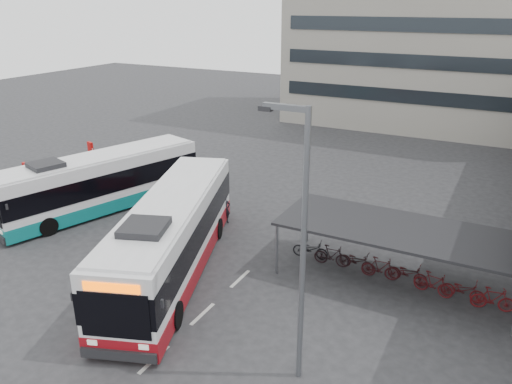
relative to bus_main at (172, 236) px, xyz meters
The scene contains 9 objects.
ground 1.98m from the bus_main, 57.04° to the left, with size 120.00×120.00×0.00m, color #28282B.
bike_shelter 9.74m from the bus_main, 22.79° to the left, with size 10.00×4.00×2.54m.
road_markings 4.13m from the bus_main, 36.66° to the right, with size 0.15×7.60×0.01m.
bus_main is the anchor object (origin of this frame).
bus_teal 8.93m from the bus_main, 153.94° to the left, with size 6.03×12.18×3.53m.
pedestrian 5.69m from the bus_main, 96.61° to the left, with size 0.59×0.39×1.61m, color black.
lamp_post 9.03m from the bus_main, 25.63° to the right, with size 1.56×0.20×8.90m.
sign_totem_mid 12.94m from the bus_main, 168.22° to the left, with size 0.54×0.26×2.52m.
sign_totem_north 14.27m from the bus_main, 148.81° to the left, with size 0.57×0.34×2.69m.
Camera 1 is at (12.06, -16.64, 11.49)m, focal length 35.00 mm.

